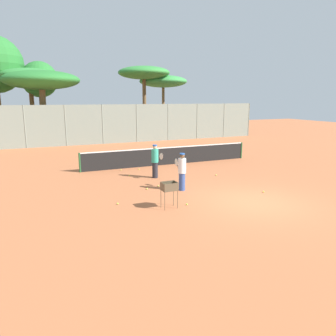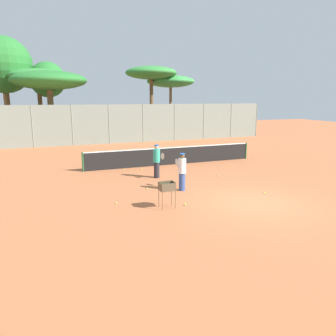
{
  "view_description": "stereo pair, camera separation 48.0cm",
  "coord_description": "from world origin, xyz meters",
  "px_view_note": "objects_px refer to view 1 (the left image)",
  "views": [
    {
      "loc": [
        -7.95,
        -9.72,
        3.96
      ],
      "look_at": [
        -2.37,
        2.91,
        1.0
      ],
      "focal_mm": 35.0,
      "sensor_mm": 36.0,
      "label": 1
    },
    {
      "loc": [
        -7.51,
        -9.91,
        3.96
      ],
      "look_at": [
        -2.37,
        2.91,
        1.0
      ],
      "focal_mm": 35.0,
      "sensor_mm": 36.0,
      "label": 2
    }
  ],
  "objects_px": {
    "tennis_net": "(169,155)",
    "player_red_cap": "(155,161)",
    "ball_cart": "(169,189)",
    "player_white_outfit": "(182,171)",
    "parked_car": "(176,129)"
  },
  "relations": [
    {
      "from": "tennis_net",
      "to": "player_red_cap",
      "type": "distance_m",
      "value": 3.48
    },
    {
      "from": "ball_cart",
      "to": "tennis_net",
      "type": "bearing_deg",
      "value": 65.93
    },
    {
      "from": "player_white_outfit",
      "to": "ball_cart",
      "type": "xyz_separation_m",
      "value": [
        -1.48,
        -1.94,
        -0.12
      ]
    },
    {
      "from": "player_white_outfit",
      "to": "parked_car",
      "type": "xyz_separation_m",
      "value": [
        8.87,
        19.36,
        -0.19
      ]
    },
    {
      "from": "tennis_net",
      "to": "parked_car",
      "type": "distance_m",
      "value": 15.64
    },
    {
      "from": "tennis_net",
      "to": "ball_cart",
      "type": "relative_size",
      "value": 10.99
    },
    {
      "from": "player_white_outfit",
      "to": "parked_car",
      "type": "bearing_deg",
      "value": -27.58
    },
    {
      "from": "player_red_cap",
      "to": "player_white_outfit",
      "type": "bearing_deg",
      "value": -8.74
    },
    {
      "from": "player_white_outfit",
      "to": "player_red_cap",
      "type": "height_order",
      "value": "player_red_cap"
    },
    {
      "from": "tennis_net",
      "to": "parked_car",
      "type": "relative_size",
      "value": 2.55
    },
    {
      "from": "player_red_cap",
      "to": "ball_cart",
      "type": "height_order",
      "value": "player_red_cap"
    },
    {
      "from": "tennis_net",
      "to": "player_red_cap",
      "type": "bearing_deg",
      "value": -125.73
    },
    {
      "from": "ball_cart",
      "to": "player_white_outfit",
      "type": "bearing_deg",
      "value": 52.61
    },
    {
      "from": "player_white_outfit",
      "to": "ball_cart",
      "type": "distance_m",
      "value": 2.44
    },
    {
      "from": "player_white_outfit",
      "to": "player_red_cap",
      "type": "relative_size",
      "value": 0.98
    }
  ]
}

